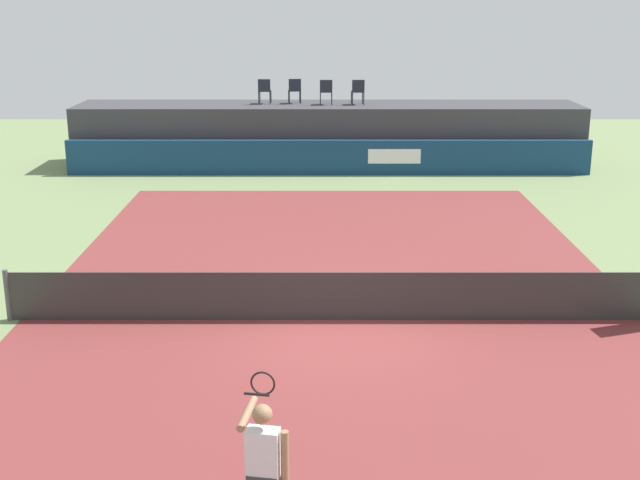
% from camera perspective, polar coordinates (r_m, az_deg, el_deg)
% --- Properties ---
extents(ground_plane, '(48.00, 48.00, 0.00)m').
position_cam_1_polar(ground_plane, '(18.82, 0.83, -2.07)').
color(ground_plane, '#6B7F51').
extents(court_inner, '(12.00, 22.00, 0.00)m').
position_cam_1_polar(court_inner, '(16.00, 0.99, -5.45)').
color(court_inner, maroon).
rests_on(court_inner, ground).
extents(sponsor_wall, '(18.00, 0.22, 1.20)m').
position_cam_1_polar(sponsor_wall, '(28.86, 0.53, 5.64)').
color(sponsor_wall, navy).
rests_on(sponsor_wall, ground).
extents(spectator_platform, '(18.00, 2.80, 2.20)m').
position_cam_1_polar(spectator_platform, '(30.54, 0.48, 7.19)').
color(spectator_platform, '#38383D').
rests_on(spectator_platform, ground).
extents(spectator_chair_far_left, '(0.46, 0.46, 0.89)m').
position_cam_1_polar(spectator_chair_far_left, '(30.48, -3.88, 10.15)').
color(spectator_chair_far_left, '#1E232D').
rests_on(spectator_chair_far_left, spectator_platform).
extents(spectator_chair_left, '(0.48, 0.48, 0.89)m').
position_cam_1_polar(spectator_chair_left, '(30.53, -1.82, 10.19)').
color(spectator_chair_left, '#1E232D').
rests_on(spectator_chair_left, spectator_platform).
extents(spectator_chair_center, '(0.44, 0.44, 0.89)m').
position_cam_1_polar(spectator_chair_center, '(30.16, 0.33, 10.12)').
color(spectator_chair_center, '#1E232D').
rests_on(spectator_chair_center, spectator_platform).
extents(spectator_chair_right, '(0.47, 0.47, 0.89)m').
position_cam_1_polar(spectator_chair_right, '(30.19, 2.51, 10.12)').
color(spectator_chair_right, '#1E232D').
rests_on(spectator_chair_right, spectator_platform).
extents(tennis_net, '(12.40, 0.02, 0.95)m').
position_cam_1_polar(tennis_net, '(15.83, 1.00, -3.85)').
color(tennis_net, '#2D2D2D').
rests_on(tennis_net, ground).
extents(net_post_near, '(0.10, 0.10, 1.00)m').
position_cam_1_polar(net_post_near, '(16.88, -20.58, -3.54)').
color(net_post_near, '#4C4C51').
rests_on(net_post_near, ground).
extents(tennis_player, '(0.57, 1.21, 1.77)m').
position_cam_1_polar(tennis_player, '(9.45, -3.93, -15.42)').
color(tennis_player, white).
rests_on(tennis_player, court_inner).
extents(tennis_ball, '(0.07, 0.07, 0.07)m').
position_cam_1_polar(tennis_ball, '(18.58, 7.11, -2.32)').
color(tennis_ball, '#D8EA33').
rests_on(tennis_ball, court_inner).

